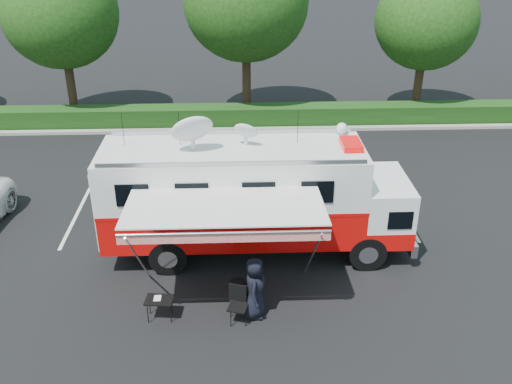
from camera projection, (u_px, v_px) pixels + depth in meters
ground_plane at (257, 250)px, 18.74m from camera, size 120.00×120.00×0.00m
back_border at (269, 21)px, 28.01m from camera, size 60.00×6.14×8.87m
stall_lines at (240, 207)px, 21.40m from camera, size 24.12×5.50×0.01m
command_truck at (254, 197)px, 17.84m from camera, size 9.66×2.66×4.64m
awning at (225, 212)px, 14.90m from camera, size 5.28×2.72×3.18m
person at (255, 315)px, 15.80m from camera, size 0.71×0.97×1.84m
folding_table at (159, 301)px, 15.43m from camera, size 0.80×0.60×0.64m
folding_chair at (238, 300)px, 15.39m from camera, size 0.62×0.65×1.04m
trash_bin at (239, 295)px, 15.91m from camera, size 0.56×0.56×0.84m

